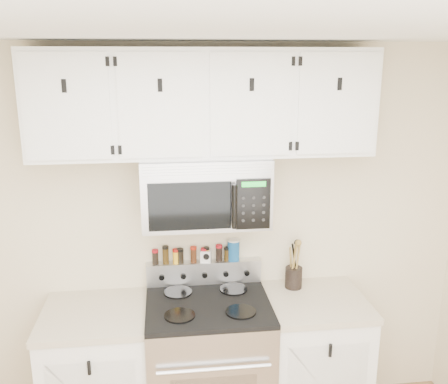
# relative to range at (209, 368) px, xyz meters

# --- Properties ---
(back_wall) EXTENTS (3.50, 0.01, 2.50)m
(back_wall) POSITION_rel_range_xyz_m (0.00, 0.32, 0.76)
(back_wall) COLOR beige
(back_wall) RESTS_ON floor
(ceiling) EXTENTS (3.50, 3.50, 0.01)m
(ceiling) POSITION_rel_range_xyz_m (0.00, -1.43, 2.01)
(ceiling) COLOR white
(ceiling) RESTS_ON back_wall
(range) EXTENTS (0.76, 0.65, 1.10)m
(range) POSITION_rel_range_xyz_m (0.00, 0.00, 0.00)
(range) COLOR #B7B7BA
(range) RESTS_ON floor
(base_cabinet_left) EXTENTS (0.64, 0.62, 0.92)m
(base_cabinet_left) POSITION_rel_range_xyz_m (-0.69, 0.02, -0.03)
(base_cabinet_left) COLOR white
(base_cabinet_left) RESTS_ON floor
(base_cabinet_right) EXTENTS (0.64, 0.62, 0.92)m
(base_cabinet_right) POSITION_rel_range_xyz_m (0.69, 0.02, -0.03)
(base_cabinet_right) COLOR white
(base_cabinet_right) RESTS_ON floor
(microwave) EXTENTS (0.76, 0.44, 0.42)m
(microwave) POSITION_rel_range_xyz_m (0.00, 0.13, 1.14)
(microwave) COLOR #9E9EA3
(microwave) RESTS_ON back_wall
(upper_cabinets) EXTENTS (2.00, 0.35, 0.62)m
(upper_cabinets) POSITION_rel_range_xyz_m (-0.00, 0.15, 1.66)
(upper_cabinets) COLOR white
(upper_cabinets) RESTS_ON back_wall
(utensil_crock) EXTENTS (0.11, 0.11, 0.33)m
(utensil_crock) POSITION_rel_range_xyz_m (0.59, 0.20, 0.52)
(utensil_crock) COLOR black
(utensil_crock) RESTS_ON base_cabinet_right
(kitchen_timer) EXTENTS (0.08, 0.07, 0.08)m
(kitchen_timer) POSITION_rel_range_xyz_m (0.01, 0.28, 0.65)
(kitchen_timer) COLOR white
(kitchen_timer) RESTS_ON range
(salt_canister) EXTENTS (0.08, 0.08, 0.14)m
(salt_canister) POSITION_rel_range_xyz_m (0.20, 0.28, 0.69)
(salt_canister) COLOR #155394
(salt_canister) RESTS_ON range
(spice_jar_0) EXTENTS (0.04, 0.04, 0.10)m
(spice_jar_0) POSITION_rel_range_xyz_m (-0.32, 0.28, 0.66)
(spice_jar_0) COLOR black
(spice_jar_0) RESTS_ON range
(spice_jar_1) EXTENTS (0.04, 0.04, 0.12)m
(spice_jar_1) POSITION_rel_range_xyz_m (-0.25, 0.28, 0.67)
(spice_jar_1) COLOR #3B290E
(spice_jar_1) RESTS_ON range
(spice_jar_2) EXTENTS (0.04, 0.04, 0.10)m
(spice_jar_2) POSITION_rel_range_xyz_m (-0.18, 0.28, 0.66)
(spice_jar_2) COLOR gold
(spice_jar_2) RESTS_ON range
(spice_jar_3) EXTENTS (0.05, 0.05, 0.10)m
(spice_jar_3) POSITION_rel_range_xyz_m (-0.16, 0.28, 0.66)
(spice_jar_3) COLOR black
(spice_jar_3) RESTS_ON range
(spice_jar_4) EXTENTS (0.04, 0.04, 0.11)m
(spice_jar_4) POSITION_rel_range_xyz_m (-0.07, 0.28, 0.67)
(spice_jar_4) COLOR #452210
(spice_jar_4) RESTS_ON range
(spice_jar_5) EXTENTS (0.04, 0.04, 0.09)m
(spice_jar_5) POSITION_rel_range_xyz_m (0.00, 0.28, 0.66)
(spice_jar_5) COLOR gold
(spice_jar_5) RESTS_ON range
(spice_jar_6) EXTENTS (0.04, 0.04, 0.10)m
(spice_jar_6) POSITION_rel_range_xyz_m (0.02, 0.28, 0.66)
(spice_jar_6) COLOR orange
(spice_jar_6) RESTS_ON range
(spice_jar_7) EXTENTS (0.04, 0.04, 0.11)m
(spice_jar_7) POSITION_rel_range_xyz_m (0.10, 0.28, 0.67)
(spice_jar_7) COLOR black
(spice_jar_7) RESTS_ON range
(spice_jar_8) EXTENTS (0.04, 0.04, 0.09)m
(spice_jar_8) POSITION_rel_range_xyz_m (0.15, 0.28, 0.66)
(spice_jar_8) COLOR #3B290E
(spice_jar_8) RESTS_ON range
(spice_jar_9) EXTENTS (0.04, 0.04, 0.10)m
(spice_jar_9) POSITION_rel_range_xyz_m (0.21, 0.28, 0.66)
(spice_jar_9) COLOR gold
(spice_jar_9) RESTS_ON range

